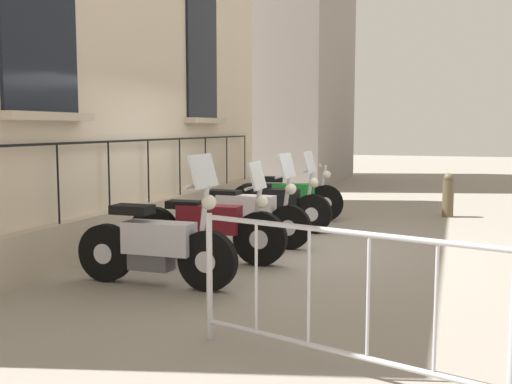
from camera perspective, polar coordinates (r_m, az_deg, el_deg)
name	(u,v)px	position (r m, az deg, el deg)	size (l,w,h in m)	color
ground_plane	(266,246)	(8.87, 0.97, -5.18)	(60.00, 60.00, 0.00)	gray
building_facade	(123,45)	(9.75, -12.54, 13.48)	(0.82, 10.61, 6.19)	beige
motorcycle_silver	(157,246)	(6.70, -9.35, -5.07)	(1.92, 0.65, 1.46)	black
motorcycle_maroon	(208,228)	(7.82, -4.61, -3.43)	(2.17, 0.59, 1.32)	black
motorcycle_white	(245,215)	(8.83, -1.07, -2.20)	(2.08, 0.63, 1.38)	black
motorcycle_black	(274,206)	(10.07, 1.75, -1.31)	(2.00, 0.66, 1.36)	black
motorcycle_green	(287,198)	(11.27, 2.92, -0.61)	(2.11, 0.72, 1.07)	black
crowd_barrier	(337,295)	(4.35, 7.73, -9.62)	(2.30, 0.71, 1.05)	#B7B7BF
bollard	(448,195)	(12.30, 17.77, -0.27)	(0.21, 0.21, 0.86)	brown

